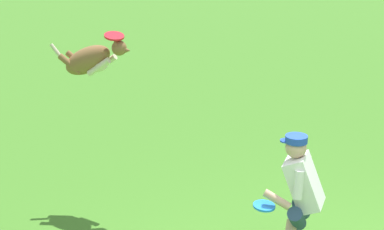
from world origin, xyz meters
The scene contains 4 objects.
person centered at (0.60, -0.70, 0.70)m, with size 0.56×0.66×1.29m.
dog centered at (3.16, -0.82, 1.75)m, with size 1.01×0.38×0.54m.
frisbee_flying centered at (2.87, -0.86, 2.04)m, with size 0.22×0.22×0.02m, color red.
frisbee_held centered at (0.87, -0.42, 0.61)m, with size 0.22×0.22×0.02m, color #2282E8.
Camera 1 is at (-1.08, 4.93, 3.48)m, focal length 59.64 mm.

